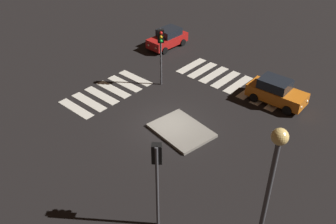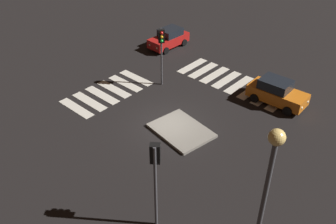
{
  "view_description": "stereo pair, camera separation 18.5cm",
  "coord_description": "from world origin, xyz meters",
  "views": [
    {
      "loc": [
        -13.27,
        14.85,
        14.71
      ],
      "look_at": [
        0.0,
        0.0,
        1.0
      ],
      "focal_mm": 40.57,
      "sensor_mm": 36.0,
      "label": 1
    },
    {
      "loc": [
        -13.41,
        14.73,
        14.71
      ],
      "look_at": [
        0.0,
        0.0,
        1.0
      ],
      "focal_mm": 40.57,
      "sensor_mm": 36.0,
      "label": 2
    }
  ],
  "objects": [
    {
      "name": "ground_plane",
      "position": [
        0.0,
        0.0,
        0.0
      ],
      "size": [
        80.0,
        80.0,
        0.0
      ],
      "primitive_type": "plane",
      "color": "black"
    },
    {
      "name": "traffic_island",
      "position": [
        -1.13,
        -0.01,
        0.09
      ],
      "size": [
        4.13,
        3.35,
        0.18
      ],
      "color": "gray",
      "rests_on": "ground"
    },
    {
      "name": "car_orange",
      "position": [
        -3.85,
        -7.04,
        0.87
      ],
      "size": [
        4.15,
        2.06,
        1.78
      ],
      "rotation": [
        0.0,
        0.0,
        3.18
      ],
      "color": "orange",
      "rests_on": "ground"
    },
    {
      "name": "car_red",
      "position": [
        8.0,
        -8.92,
        0.83
      ],
      "size": [
        1.94,
        3.95,
        1.69
      ],
      "rotation": [
        0.0,
        0.0,
        1.54
      ],
      "color": "red",
      "rests_on": "ground"
    },
    {
      "name": "traffic_light_west",
      "position": [
        -4.91,
        6.2,
        3.61
      ],
      "size": [
        0.54,
        0.53,
        4.78
      ],
      "rotation": [
        0.0,
        0.0,
        -0.9
      ],
      "color": "#47474C",
      "rests_on": "ground"
    },
    {
      "name": "traffic_light_east",
      "position": [
        3.76,
        -3.44,
        3.41
      ],
      "size": [
        0.53,
        0.54,
        4.51
      ],
      "rotation": [
        0.0,
        0.0,
        2.4
      ],
      "color": "#47474C",
      "rests_on": "ground"
    },
    {
      "name": "street_lamp",
      "position": [
        -9.72,
        5.7,
        5.27
      ],
      "size": [
        0.56,
        0.56,
        7.74
      ],
      "color": "#47474C",
      "rests_on": "ground"
    },
    {
      "name": "crosswalk_near",
      "position": [
        0.0,
        -7.42,
        0.01
      ],
      "size": [
        8.75,
        3.2,
        0.02
      ],
      "color": "silver",
      "rests_on": "ground"
    },
    {
      "name": "crosswalk_side",
      "position": [
        6.01,
        -0.0,
        0.01
      ],
      "size": [
        3.2,
        6.45,
        0.02
      ],
      "color": "silver",
      "rests_on": "ground"
    }
  ]
}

